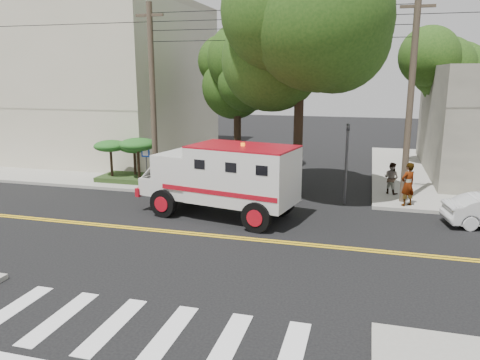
% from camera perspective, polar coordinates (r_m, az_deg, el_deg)
% --- Properties ---
extents(ground, '(100.00, 100.00, 0.00)m').
position_cam_1_polar(ground, '(16.86, -1.58, -6.97)').
color(ground, black).
rests_on(ground, ground).
extents(sidewalk_nw, '(17.00, 17.00, 0.15)m').
position_cam_1_polar(sidewalk_nw, '(34.40, -16.70, 2.86)').
color(sidewalk_nw, gray).
rests_on(sidewalk_nw, ground).
extents(building_left, '(16.00, 14.00, 10.00)m').
position_cam_1_polar(building_left, '(36.29, -18.69, 11.29)').
color(building_left, '#B4B094').
rests_on(building_left, sidewalk_nw).
extents(utility_pole_left, '(0.28, 0.28, 9.00)m').
position_cam_1_polar(utility_pole_left, '(23.56, -10.57, 9.67)').
color(utility_pole_left, '#382D23').
rests_on(utility_pole_left, ground).
extents(utility_pole_right, '(0.28, 0.28, 9.00)m').
position_cam_1_polar(utility_pole_right, '(21.46, 20.03, 8.84)').
color(utility_pole_right, '#382D23').
rests_on(utility_pole_right, ground).
extents(tree_main, '(6.08, 5.70, 9.85)m').
position_cam_1_polar(tree_main, '(21.60, 8.50, 16.65)').
color(tree_main, black).
rests_on(tree_main, ground).
extents(tree_left, '(4.48, 4.20, 7.70)m').
position_cam_1_polar(tree_left, '(27.93, 0.20, 12.87)').
color(tree_left, black).
rests_on(tree_left, ground).
extents(tree_right, '(4.80, 4.50, 8.20)m').
position_cam_1_polar(tree_right, '(31.22, 23.73, 12.48)').
color(tree_right, black).
rests_on(tree_right, ground).
extents(traffic_signal, '(0.15, 0.18, 3.60)m').
position_cam_1_polar(traffic_signal, '(21.07, 12.88, 2.99)').
color(traffic_signal, '#3F3F42').
rests_on(traffic_signal, ground).
extents(accessibility_sign, '(0.45, 0.10, 2.02)m').
position_cam_1_polar(accessibility_sign, '(24.34, -11.37, 2.29)').
color(accessibility_sign, '#3F3F42').
rests_on(accessibility_sign, ground).
extents(palm_planter, '(3.52, 2.63, 2.36)m').
position_cam_1_polar(palm_planter, '(25.26, -13.45, 3.22)').
color(palm_planter, '#1E3314').
rests_on(palm_planter, sidewalk_nw).
extents(armored_truck, '(6.87, 3.66, 2.97)m').
position_cam_1_polar(armored_truck, '(18.81, -1.97, 0.49)').
color(armored_truck, silver).
rests_on(armored_truck, ground).
extents(pedestrian_a, '(0.82, 0.79, 1.88)m').
position_cam_1_polar(pedestrian_a, '(21.25, 19.78, -0.49)').
color(pedestrian_a, gray).
rests_on(pedestrian_a, sidewalk_ne).
extents(pedestrian_b, '(0.92, 0.87, 1.50)m').
position_cam_1_polar(pedestrian_b, '(23.19, 17.96, 0.23)').
color(pedestrian_b, gray).
rests_on(pedestrian_b, sidewalk_ne).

